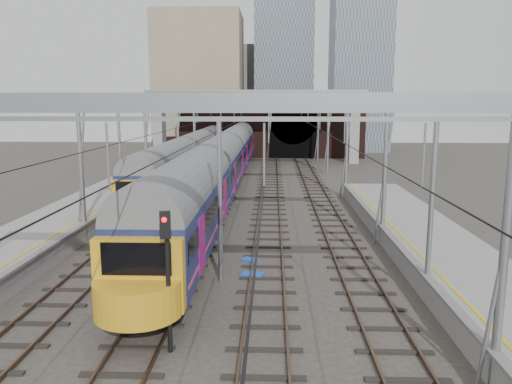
{
  "coord_description": "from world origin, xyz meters",
  "views": [
    {
      "loc": [
        2.22,
        -18.57,
        7.59
      ],
      "look_at": [
        1.23,
        10.52,
        2.4
      ],
      "focal_mm": 35.0,
      "sensor_mm": 36.0,
      "label": 1
    }
  ],
  "objects_px": {
    "train_second": "(204,148)",
    "signal_near_centre": "(167,264)",
    "signal_near_left": "(164,206)",
    "train_main": "(230,155)"
  },
  "relations": [
    {
      "from": "train_second",
      "to": "signal_near_centre",
      "type": "xyz_separation_m",
      "value": [
        5.09,
        -44.92,
        0.47
      ]
    },
    {
      "from": "train_second",
      "to": "signal_near_centre",
      "type": "height_order",
      "value": "train_second"
    },
    {
      "from": "signal_near_centre",
      "to": "train_main",
      "type": "bearing_deg",
      "value": 76.18
    },
    {
      "from": "signal_near_left",
      "to": "train_second",
      "type": "bearing_deg",
      "value": 81.33
    },
    {
      "from": "train_main",
      "to": "signal_near_left",
      "type": "bearing_deg",
      "value": -91.56
    },
    {
      "from": "signal_near_left",
      "to": "signal_near_centre",
      "type": "height_order",
      "value": "signal_near_left"
    },
    {
      "from": "train_main",
      "to": "signal_near_left",
      "type": "xyz_separation_m",
      "value": [
        -0.73,
        -26.89,
        0.36
      ]
    },
    {
      "from": "train_second",
      "to": "signal_near_left",
      "type": "relative_size",
      "value": 13.13
    },
    {
      "from": "signal_near_left",
      "to": "signal_near_centre",
      "type": "relative_size",
      "value": 1.04
    },
    {
      "from": "train_second",
      "to": "signal_near_left",
      "type": "distance_m",
      "value": 37.08
    }
  ]
}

